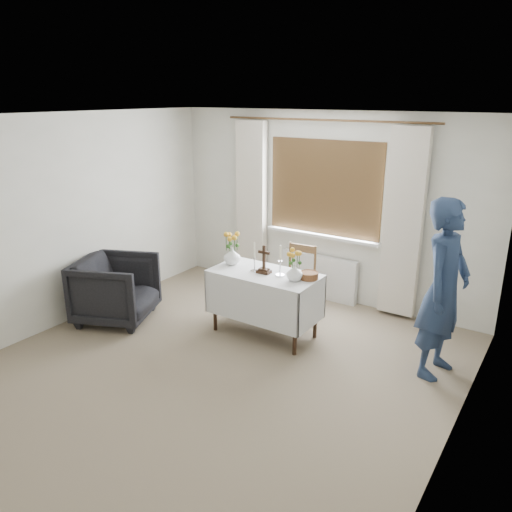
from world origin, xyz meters
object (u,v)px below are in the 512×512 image
(wooden_chair, at_px, (296,281))
(armchair, at_px, (116,289))
(wooden_cross, at_px, (264,259))
(person, at_px, (444,289))
(flower_vase_left, at_px, (232,256))
(flower_vase_right, at_px, (294,273))
(altar_table, at_px, (264,304))

(wooden_chair, height_order, armchair, wooden_chair)
(armchair, height_order, wooden_cross, wooden_cross)
(person, bearing_deg, wooden_chair, 84.38)
(armchair, relative_size, flower_vase_left, 4.30)
(wooden_cross, height_order, flower_vase_right, wooden_cross)
(armchair, relative_size, flower_vase_right, 4.81)
(flower_vase_right, bearing_deg, wooden_cross, 176.99)
(wooden_cross, xyz_separation_m, flower_vase_left, (-0.48, 0.05, -0.06))
(altar_table, bearing_deg, wooden_cross, -107.66)
(person, xyz_separation_m, flower_vase_left, (-2.38, -0.20, -0.03))
(wooden_chair, bearing_deg, person, -17.90)
(altar_table, xyz_separation_m, person, (1.89, 0.25, 0.51))
(wooden_cross, bearing_deg, flower_vase_left, 171.10)
(altar_table, distance_m, wooden_chair, 0.72)
(altar_table, distance_m, wooden_cross, 0.54)
(wooden_chair, xyz_separation_m, wooden_cross, (-0.02, -0.73, 0.48))
(altar_table, bearing_deg, flower_vase_right, -4.39)
(wooden_cross, bearing_deg, person, 5.03)
(altar_table, height_order, flower_vase_right, flower_vase_right)
(wooden_chair, distance_m, flower_vase_left, 0.94)
(wooden_chair, bearing_deg, wooden_cross, -95.31)
(wooden_cross, xyz_separation_m, flower_vase_right, (0.40, -0.02, -0.07))
(wooden_chair, distance_m, wooden_cross, 0.88)
(wooden_chair, xyz_separation_m, armchair, (-1.75, -1.39, -0.04))
(wooden_cross, bearing_deg, flower_vase_right, -5.66)
(altar_table, height_order, armchair, armchair)
(armchair, bearing_deg, person, -99.08)
(wooden_chair, height_order, flower_vase_left, flower_vase_left)
(flower_vase_right, bearing_deg, person, 10.51)
(armchair, height_order, flower_vase_right, flower_vase_right)
(wooden_chair, relative_size, person, 0.49)
(person, bearing_deg, flower_vase_right, 109.06)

